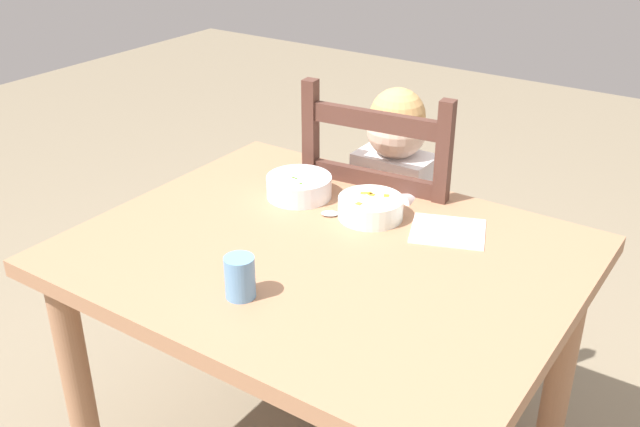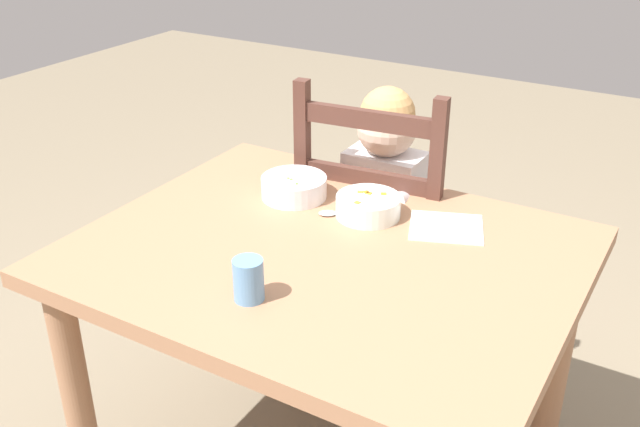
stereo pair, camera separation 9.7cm
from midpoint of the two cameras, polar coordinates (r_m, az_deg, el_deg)
name	(u,v)px [view 1 (the left image)]	position (r m, az deg, el deg)	size (l,w,h in m)	color
dining_table	(324,289)	(1.70, 1.95, -5.98)	(1.11, 0.89, 0.71)	#A67453
dining_chair	(389,248)	(2.19, 6.69, -2.73)	(0.46, 0.46, 0.98)	#503026
child_figure	(389,198)	(2.11, 6.76, 1.16)	(0.32, 0.31, 0.94)	silver
bowl_of_peas	(299,186)	(1.88, -0.17, 2.16)	(0.17, 0.17, 0.06)	white
bowl_of_carrots	(371,207)	(1.78, 5.56, 0.49)	(0.16, 0.16, 0.05)	white
spoon	(338,214)	(1.79, 2.99, -0.06)	(0.13, 0.09, 0.01)	silver
drinking_cup	(240,277)	(1.46, -4.40, -5.04)	(0.06, 0.06, 0.09)	#649ACC
paper_napkin	(448,231)	(1.75, 11.59, -1.39)	(0.17, 0.16, 0.00)	white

